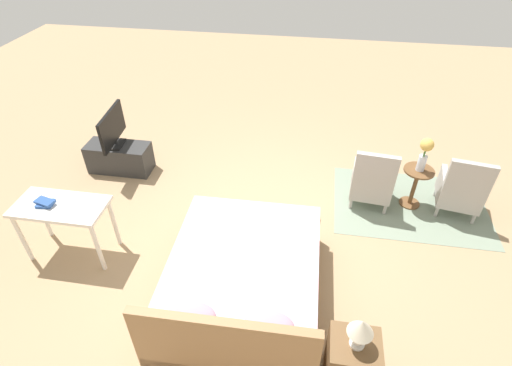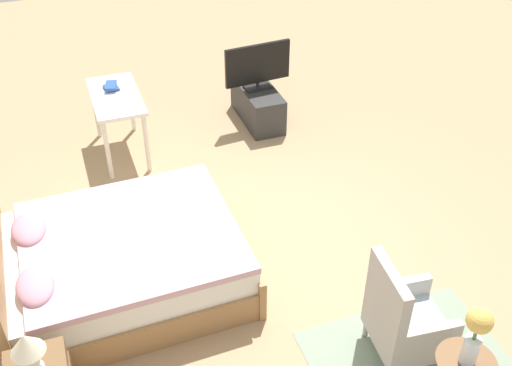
{
  "view_description": "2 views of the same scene",
  "coord_description": "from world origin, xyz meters",
  "px_view_note": "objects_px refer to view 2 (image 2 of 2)",
  "views": [
    {
      "loc": [
        -0.61,
        3.78,
        3.69
      ],
      "look_at": [
        0.01,
        -0.05,
        0.7
      ],
      "focal_mm": 28.0,
      "sensor_mm": 36.0,
      "label": 1
    },
    {
      "loc": [
        -3.93,
        1.31,
        3.83
      ],
      "look_at": [
        0.08,
        -0.14,
        0.73
      ],
      "focal_mm": 42.0,
      "sensor_mm": 36.0,
      "label": 2
    }
  ],
  "objects_px": {
    "bed": "(119,262)",
    "tv_flatscreen": "(258,66)",
    "armchair_by_window_right": "(404,321)",
    "tv_stand": "(258,104)",
    "flower_vase": "(476,331)",
    "vanity_desk": "(117,104)",
    "book_stack": "(111,87)",
    "table_lamp": "(27,348)"
  },
  "relations": [
    {
      "from": "bed",
      "to": "flower_vase",
      "type": "distance_m",
      "value": 2.89
    },
    {
      "from": "tv_flatscreen",
      "to": "vanity_desk",
      "type": "relative_size",
      "value": 0.8
    },
    {
      "from": "flower_vase",
      "to": "vanity_desk",
      "type": "bearing_deg",
      "value": 20.71
    },
    {
      "from": "flower_vase",
      "to": "tv_flatscreen",
      "type": "distance_m",
      "value": 4.38
    },
    {
      "from": "flower_vase",
      "to": "book_stack",
      "type": "distance_m",
      "value": 4.64
    },
    {
      "from": "armchair_by_window_right",
      "to": "book_stack",
      "type": "relative_size",
      "value": 3.89
    },
    {
      "from": "table_lamp",
      "to": "book_stack",
      "type": "height_order",
      "value": "table_lamp"
    },
    {
      "from": "tv_stand",
      "to": "flower_vase",
      "type": "bearing_deg",
      "value": 178.13
    },
    {
      "from": "armchair_by_window_right",
      "to": "tv_stand",
      "type": "xyz_separation_m",
      "value": [
        3.79,
        -0.22,
        -0.16
      ]
    },
    {
      "from": "bed",
      "to": "flower_vase",
      "type": "relative_size",
      "value": 4.23
    },
    {
      "from": "armchair_by_window_right",
      "to": "vanity_desk",
      "type": "distance_m",
      "value": 3.92
    },
    {
      "from": "tv_flatscreen",
      "to": "book_stack",
      "type": "bearing_deg",
      "value": 90.83
    },
    {
      "from": "flower_vase",
      "to": "table_lamp",
      "type": "height_order",
      "value": "flower_vase"
    },
    {
      "from": "flower_vase",
      "to": "tv_stand",
      "type": "xyz_separation_m",
      "value": [
        4.37,
        -0.14,
        -0.66
      ]
    },
    {
      "from": "vanity_desk",
      "to": "bed",
      "type": "bearing_deg",
      "value": 170.01
    },
    {
      "from": "table_lamp",
      "to": "tv_flatscreen",
      "type": "bearing_deg",
      "value": -39.0
    },
    {
      "from": "tv_flatscreen",
      "to": "vanity_desk",
      "type": "height_order",
      "value": "tv_flatscreen"
    },
    {
      "from": "vanity_desk",
      "to": "armchair_by_window_right",
      "type": "bearing_deg",
      "value": -157.36
    },
    {
      "from": "vanity_desk",
      "to": "tv_flatscreen",
      "type": "bearing_deg",
      "value": -84.16
    },
    {
      "from": "tv_stand",
      "to": "book_stack",
      "type": "xyz_separation_m",
      "value": [
        -0.02,
        1.75,
        0.55
      ]
    },
    {
      "from": "flower_vase",
      "to": "armchair_by_window_right",
      "type": "bearing_deg",
      "value": 7.88
    },
    {
      "from": "armchair_by_window_right",
      "to": "vanity_desk",
      "type": "relative_size",
      "value": 0.88
    },
    {
      "from": "armchair_by_window_right",
      "to": "tv_stand",
      "type": "relative_size",
      "value": 0.96
    },
    {
      "from": "bed",
      "to": "armchair_by_window_right",
      "type": "xyz_separation_m",
      "value": [
        -1.44,
        -1.89,
        0.08
      ]
    },
    {
      "from": "flower_vase",
      "to": "table_lamp",
      "type": "bearing_deg",
      "value": 71.0
    },
    {
      "from": "flower_vase",
      "to": "vanity_desk",
      "type": "relative_size",
      "value": 0.46
    },
    {
      "from": "bed",
      "to": "tv_flatscreen",
      "type": "relative_size",
      "value": 2.42
    },
    {
      "from": "bed",
      "to": "tv_stand",
      "type": "relative_size",
      "value": 2.1
    },
    {
      "from": "bed",
      "to": "tv_flatscreen",
      "type": "bearing_deg",
      "value": -41.95
    },
    {
      "from": "armchair_by_window_right",
      "to": "book_stack",
      "type": "xyz_separation_m",
      "value": [
        3.77,
        1.52,
        0.4
      ]
    },
    {
      "from": "flower_vase",
      "to": "tv_flatscreen",
      "type": "height_order",
      "value": "flower_vase"
    },
    {
      "from": "tv_stand",
      "to": "bed",
      "type": "bearing_deg",
      "value": 138.02
    },
    {
      "from": "bed",
      "to": "tv_stand",
      "type": "distance_m",
      "value": 3.16
    },
    {
      "from": "armchair_by_window_right",
      "to": "vanity_desk",
      "type": "bearing_deg",
      "value": 22.64
    },
    {
      "from": "armchair_by_window_right",
      "to": "bed",
      "type": "bearing_deg",
      "value": 52.69
    },
    {
      "from": "flower_vase",
      "to": "tv_flatscreen",
      "type": "bearing_deg",
      "value": -1.86
    },
    {
      "from": "tv_flatscreen",
      "to": "book_stack",
      "type": "relative_size",
      "value": 3.53
    },
    {
      "from": "bed",
      "to": "armchair_by_window_right",
      "type": "relative_size",
      "value": 2.19
    },
    {
      "from": "vanity_desk",
      "to": "book_stack",
      "type": "xyz_separation_m",
      "value": [
        0.15,
        0.02,
        0.14
      ]
    },
    {
      "from": "armchair_by_window_right",
      "to": "tv_flatscreen",
      "type": "distance_m",
      "value": 3.81
    },
    {
      "from": "bed",
      "to": "table_lamp",
      "type": "relative_size",
      "value": 6.11
    },
    {
      "from": "bed",
      "to": "vanity_desk",
      "type": "xyz_separation_m",
      "value": [
        2.17,
        -0.38,
        0.34
      ]
    }
  ]
}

